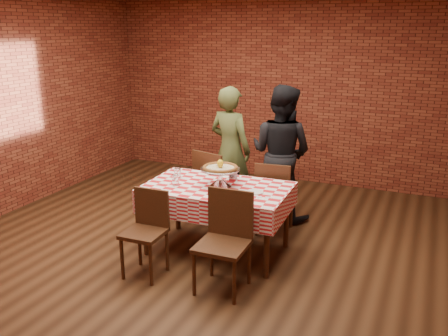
{
  "coord_description": "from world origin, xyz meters",
  "views": [
    {
      "loc": [
        2.34,
        -4.32,
        2.4
      ],
      "look_at": [
        0.32,
        0.24,
        0.93
      ],
      "focal_mm": 38.57,
      "sensor_mm": 36.0,
      "label": 1
    }
  ],
  "objects_px": {
    "pizza": "(220,168)",
    "diner_black": "(281,153)",
    "pizza_stand": "(220,177)",
    "chair_far_right": "(275,197)",
    "chair_near_right": "(222,244)",
    "water_glass_left": "(176,180)",
    "diner_olive": "(230,150)",
    "condiment_caddy": "(234,174)",
    "table": "(217,219)",
    "water_glass_right": "(177,173)",
    "chair_far_left": "(218,185)",
    "chair_near_left": "(144,235)"
  },
  "relations": [
    {
      "from": "pizza_stand",
      "to": "chair_near_right",
      "type": "height_order",
      "value": "pizza_stand"
    },
    {
      "from": "pizza",
      "to": "pizza_stand",
      "type": "bearing_deg",
      "value": -45.0
    },
    {
      "from": "table",
      "to": "chair_near_right",
      "type": "xyz_separation_m",
      "value": [
        0.39,
        -0.73,
        0.09
      ]
    },
    {
      "from": "pizza_stand",
      "to": "condiment_caddy",
      "type": "xyz_separation_m",
      "value": [
        0.06,
        0.25,
        -0.03
      ]
    },
    {
      "from": "pizza_stand",
      "to": "chair_near_right",
      "type": "xyz_separation_m",
      "value": [
        0.36,
        -0.75,
        -0.39
      ]
    },
    {
      "from": "water_glass_left",
      "to": "pizza",
      "type": "bearing_deg",
      "value": 20.98
    },
    {
      "from": "table",
      "to": "chair_far_left",
      "type": "height_order",
      "value": "chair_far_left"
    },
    {
      "from": "chair_near_left",
      "to": "condiment_caddy",
      "type": "bearing_deg",
      "value": 62.01
    },
    {
      "from": "water_glass_left",
      "to": "chair_far_right",
      "type": "xyz_separation_m",
      "value": [
        0.83,
        0.91,
        -0.37
      ]
    },
    {
      "from": "diner_olive",
      "to": "diner_black",
      "type": "distance_m",
      "value": 0.69
    },
    {
      "from": "condiment_caddy",
      "to": "pizza_stand",
      "type": "bearing_deg",
      "value": -108.83
    },
    {
      "from": "pizza_stand",
      "to": "chair_near_left",
      "type": "distance_m",
      "value": 1.02
    },
    {
      "from": "table",
      "to": "water_glass_right",
      "type": "xyz_separation_m",
      "value": [
        -0.52,
        0.07,
        0.44
      ]
    },
    {
      "from": "water_glass_left",
      "to": "condiment_caddy",
      "type": "xyz_separation_m",
      "value": [
        0.51,
        0.42,
        0.01
      ]
    },
    {
      "from": "water_glass_left",
      "to": "chair_near_right",
      "type": "relative_size",
      "value": 0.13
    },
    {
      "from": "water_glass_left",
      "to": "water_glass_right",
      "type": "height_order",
      "value": "same"
    },
    {
      "from": "table",
      "to": "water_glass_left",
      "type": "distance_m",
      "value": 0.63
    },
    {
      "from": "condiment_caddy",
      "to": "diner_olive",
      "type": "xyz_separation_m",
      "value": [
        -0.46,
        0.97,
        0.01
      ]
    },
    {
      "from": "chair_near_right",
      "to": "water_glass_left",
      "type": "bearing_deg",
      "value": 143.07
    },
    {
      "from": "chair_near_left",
      "to": "chair_far_right",
      "type": "height_order",
      "value": "chair_far_right"
    },
    {
      "from": "pizza_stand",
      "to": "chair_far_right",
      "type": "distance_m",
      "value": 0.93
    },
    {
      "from": "table",
      "to": "chair_far_left",
      "type": "bearing_deg",
      "value": 113.81
    },
    {
      "from": "chair_far_right",
      "to": "diner_olive",
      "type": "relative_size",
      "value": 0.54
    },
    {
      "from": "water_glass_left",
      "to": "diner_black",
      "type": "relative_size",
      "value": 0.07
    },
    {
      "from": "chair_far_left",
      "to": "diner_black",
      "type": "height_order",
      "value": "diner_black"
    },
    {
      "from": "chair_far_left",
      "to": "chair_far_right",
      "type": "relative_size",
      "value": 1.05
    },
    {
      "from": "chair_near_right",
      "to": "diner_olive",
      "type": "xyz_separation_m",
      "value": [
        -0.76,
        1.96,
        0.37
      ]
    },
    {
      "from": "pizza_stand",
      "to": "diner_black",
      "type": "bearing_deg",
      "value": 76.83
    },
    {
      "from": "chair_far_right",
      "to": "diner_black",
      "type": "relative_size",
      "value": 0.52
    },
    {
      "from": "pizza",
      "to": "diner_black",
      "type": "relative_size",
      "value": 0.22
    },
    {
      "from": "table",
      "to": "water_glass_right",
      "type": "bearing_deg",
      "value": 172.44
    },
    {
      "from": "chair_near_left",
      "to": "table",
      "type": "bearing_deg",
      "value": 59.54
    },
    {
      "from": "table",
      "to": "pizza",
      "type": "xyz_separation_m",
      "value": [
        0.03,
        0.01,
        0.58
      ]
    },
    {
      "from": "water_glass_left",
      "to": "chair_far_left",
      "type": "relative_size",
      "value": 0.13
    },
    {
      "from": "water_glass_right",
      "to": "water_glass_left",
      "type": "bearing_deg",
      "value": -65.66
    },
    {
      "from": "pizza",
      "to": "water_glass_right",
      "type": "distance_m",
      "value": 0.57
    },
    {
      "from": "chair_near_right",
      "to": "diner_black",
      "type": "distance_m",
      "value": 2.02
    },
    {
      "from": "pizza_stand",
      "to": "pizza",
      "type": "relative_size",
      "value": 1.17
    },
    {
      "from": "diner_olive",
      "to": "diner_black",
      "type": "height_order",
      "value": "diner_black"
    },
    {
      "from": "table",
      "to": "pizza_stand",
      "type": "xyz_separation_m",
      "value": [
        0.03,
        0.01,
        0.48
      ]
    },
    {
      "from": "chair_near_left",
      "to": "diner_olive",
      "type": "height_order",
      "value": "diner_olive"
    },
    {
      "from": "chair_far_right",
      "to": "chair_far_left",
      "type": "bearing_deg",
      "value": -9.5
    },
    {
      "from": "water_glass_left",
      "to": "diner_black",
      "type": "distance_m",
      "value": 1.59
    },
    {
      "from": "water_glass_left",
      "to": "diner_olive",
      "type": "xyz_separation_m",
      "value": [
        0.05,
        1.39,
        0.02
      ]
    },
    {
      "from": "chair_near_right",
      "to": "condiment_caddy",
      "type": "bearing_deg",
      "value": 105.28
    },
    {
      "from": "table",
      "to": "diner_black",
      "type": "bearing_deg",
      "value": 75.63
    },
    {
      "from": "water_glass_left",
      "to": "diner_black",
      "type": "height_order",
      "value": "diner_black"
    },
    {
      "from": "chair_far_left",
      "to": "chair_far_right",
      "type": "bearing_deg",
      "value": -167.81
    },
    {
      "from": "pizza",
      "to": "diner_olive",
      "type": "distance_m",
      "value": 1.29
    },
    {
      "from": "diner_olive",
      "to": "diner_black",
      "type": "xyz_separation_m",
      "value": [
        0.69,
        0.02,
        0.02
      ]
    }
  ]
}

